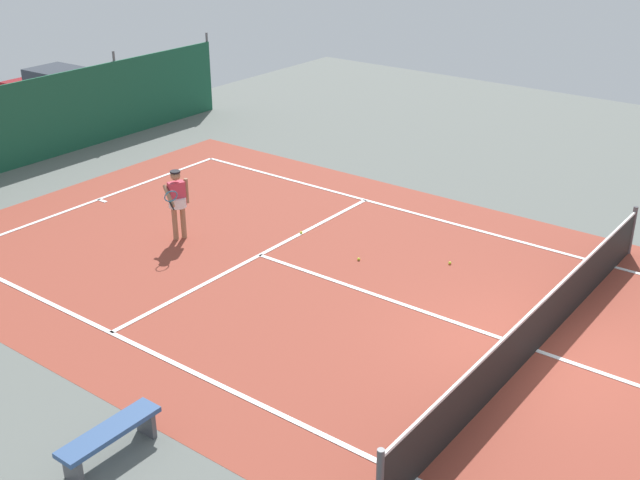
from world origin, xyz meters
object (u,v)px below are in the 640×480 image
Objects in this scene: tennis_player at (177,200)px; tennis_ball_midcourt at (301,233)px; courtside_bench at (110,436)px; tennis_net at (539,326)px; tennis_ball_by_sideline at (359,259)px; parked_car at (61,93)px; tennis_ball_near_player at (450,263)px.

tennis_player is 24.85× the size of tennis_ball_midcourt.
tennis_net is at bearing -30.29° from courtside_bench.
tennis_player is 24.85× the size of tennis_ball_by_sideline.
tennis_player is at bearing 63.87° from parked_car.
tennis_ball_midcourt is at bearing 156.05° from tennis_player.
tennis_ball_near_player and tennis_ball_midcourt have the same top height.
tennis_net reaches higher than courtside_bench.
tennis_player is 2.93m from tennis_ball_midcourt.
courtside_bench is at bearing -173.52° from tennis_ball_by_sideline.
tennis_ball_midcourt is at bearing 100.72° from tennis_ball_near_player.
parked_car is at bearing 77.40° from tennis_net.
tennis_ball_near_player is 1.00× the size of tennis_ball_by_sideline.
parked_car reaches higher than tennis_ball_by_sideline.
courtside_bench is (-8.43, 0.82, 0.34)m from tennis_ball_near_player.
tennis_ball_midcourt is 0.02× the size of parked_car.
tennis_player is 7.58m from courtside_bench.
courtside_bench is at bearing -160.75° from tennis_ball_midcourt.
courtside_bench is (-7.41, -0.84, 0.34)m from tennis_ball_by_sideline.
parked_car is 18.72m from courtside_bench.
parked_car reaches higher than tennis_ball_near_player.
tennis_player is 4.30m from tennis_ball_by_sideline.
courtside_bench is at bearing 53.21° from parked_car.
tennis_player is 11.67m from parked_car.
tennis_net is at bearing -126.58° from tennis_ball_near_player.
parked_car is (2.15, 16.26, 0.81)m from tennis_ball_near_player.
tennis_net is 153.33× the size of tennis_ball_near_player.
tennis_player is 0.38× the size of parked_car.
courtside_bench is at bearing 174.42° from tennis_ball_near_player.
tennis_net is 6.33× the size of courtside_bench.
tennis_ball_near_player is at bearing 53.42° from tennis_net.
tennis_player is at bearing 111.39° from tennis_ball_by_sideline.
courtside_bench reaches higher than tennis_ball_by_sideline.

